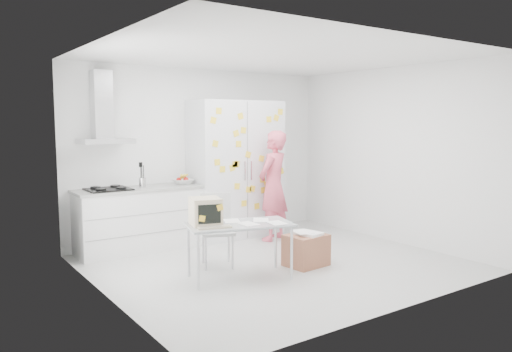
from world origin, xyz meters
TOP-DOWN VIEW (x-y plane):
  - floor at (0.00, 0.00)m, footprint 4.50×4.00m
  - walls at (0.00, 0.72)m, footprint 4.52×4.01m
  - ceiling at (0.00, 0.00)m, footprint 4.50×4.00m
  - counter_run at (-1.20, 1.70)m, footprint 1.84×0.63m
  - range_hood at (-1.65, 1.84)m, footprint 0.70×0.48m
  - tall_cabinet at (0.45, 1.67)m, footprint 1.50×0.68m
  - person at (0.77, 1.10)m, footprint 0.75×0.64m
  - desk at (-0.96, -0.14)m, footprint 1.35×0.92m
  - chair at (-0.66, 0.41)m, footprint 0.55×0.55m
  - cardboard_box at (0.26, -0.30)m, footprint 0.55×0.45m

SIDE VIEW (x-z plane):
  - floor at x=0.00m, z-range -0.02..0.00m
  - cardboard_box at x=0.26m, z-range -0.01..0.44m
  - counter_run at x=-1.20m, z-range -0.17..1.11m
  - chair at x=-0.66m, z-range 0.06..1.00m
  - desk at x=-0.96m, z-range 0.25..1.24m
  - person at x=0.77m, z-range 0.00..1.73m
  - tall_cabinet at x=0.45m, z-range 0.00..2.20m
  - walls at x=0.00m, z-range 0.00..2.70m
  - range_hood at x=-1.65m, z-range 1.45..2.46m
  - ceiling at x=0.00m, z-range 2.69..2.71m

